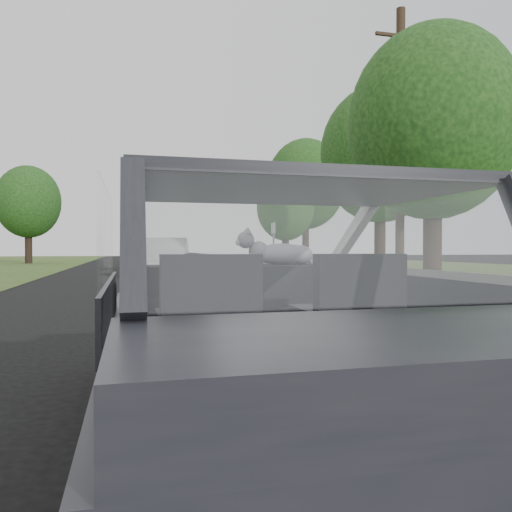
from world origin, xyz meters
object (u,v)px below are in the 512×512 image
subject_car (268,315)px  utility_pole (400,146)px  cat (282,253)px  other_car (166,257)px  highway_sign (274,247)px

subject_car → utility_pole: (7.69, 11.69, 3.69)m
subject_car → cat: (0.28, 0.62, 0.36)m
subject_car → cat: 0.77m
other_car → utility_pole: bearing=-28.7°
subject_car → other_car: size_ratio=0.86×
other_car → highway_sign: highway_sign is taller
highway_sign → utility_pole: (1.84, -8.36, 3.24)m
subject_car → cat: bearing=65.8°
cat → highway_sign: highway_sign is taller
subject_car → cat: size_ratio=6.72×
subject_car → highway_sign: 20.89m
subject_car → cat: subject_car is taller
subject_car → utility_pole: 14.47m
other_car → subject_car: bearing=-83.4°
subject_car → highway_sign: highway_sign is taller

